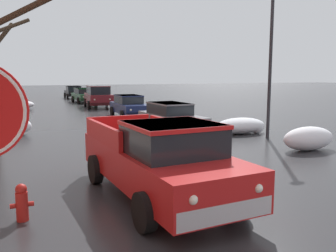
{
  "coord_description": "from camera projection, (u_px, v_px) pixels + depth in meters",
  "views": [
    {
      "loc": [
        -4.8,
        -0.11,
        2.7
      ],
      "look_at": [
        -0.37,
        9.97,
        1.13
      ],
      "focal_mm": 38.35,
      "sensor_mm": 36.0,
      "label": 1
    }
  ],
  "objects": [
    {
      "name": "sedan_green_queued_behind_truck",
      "position": [
        84.0,
        95.0,
        35.33
      ],
      "size": [
        1.98,
        4.32,
        1.42
      ],
      "color": "#1E5633",
      "rests_on": "ground"
    },
    {
      "name": "snow_bank_near_corner_right",
      "position": [
        309.0,
        139.0,
        12.95
      ],
      "size": [
        2.14,
        1.01,
        0.86
      ],
      "color": "white",
      "rests_on": "ground"
    },
    {
      "name": "fire_hydrant",
      "position": [
        22.0,
        202.0,
        6.67
      ],
      "size": [
        0.42,
        0.22,
        0.71
      ],
      "color": "#B21E19",
      "rests_on": "ground"
    },
    {
      "name": "street_lamp_post",
      "position": [
        271.0,
        56.0,
        15.05
      ],
      "size": [
        0.44,
        0.24,
        6.26
      ],
      "color": "#28282D",
      "rests_on": "ground"
    },
    {
      "name": "snow_bank_mid_block_left",
      "position": [
        19.0,
        105.0,
        28.58
      ],
      "size": [
        2.45,
        1.44,
        0.74
      ],
      "color": "white",
      "rests_on": "ground"
    },
    {
      "name": "sedan_grey_parked_kerbside_close",
      "position": [
        171.0,
        117.0,
        16.69
      ],
      "size": [
        1.98,
        4.41,
        1.42
      ],
      "color": "slate",
      "rests_on": "ground"
    },
    {
      "name": "sedan_black_at_far_intersection",
      "position": [
        74.0,
        92.0,
        41.97
      ],
      "size": [
        2.0,
        4.02,
        1.42
      ],
      "color": "black",
      "rests_on": "ground"
    },
    {
      "name": "suv_maroon_parked_far_down_block",
      "position": [
        98.0,
        96.0,
        29.92
      ],
      "size": [
        2.34,
        4.71,
        1.82
      ],
      "color": "maroon",
      "rests_on": "ground"
    },
    {
      "name": "snow_bank_along_left_kerb",
      "position": [
        242.0,
        126.0,
        16.66
      ],
      "size": [
        2.52,
        1.32,
        0.74
      ],
      "color": "white",
      "rests_on": "ground"
    },
    {
      "name": "snow_bank_near_corner_left",
      "position": [
        12.0,
        127.0,
        16.23
      ],
      "size": [
        1.61,
        0.92,
        0.76
      ],
      "color": "white",
      "rests_on": "ground"
    },
    {
      "name": "sedan_darkblue_parked_kerbside_mid",
      "position": [
        129.0,
        106.0,
        23.07
      ],
      "size": [
        1.92,
        4.35,
        1.42
      ],
      "color": "navy",
      "rests_on": "ground"
    },
    {
      "name": "pickup_truck_red_approaching_near_lane",
      "position": [
        159.0,
        159.0,
        7.83
      ],
      "size": [
        2.36,
        5.41,
        1.76
      ],
      "color": "red",
      "rests_on": "ground"
    }
  ]
}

